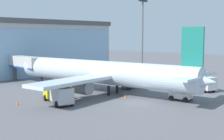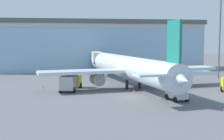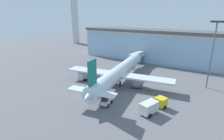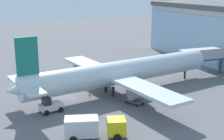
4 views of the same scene
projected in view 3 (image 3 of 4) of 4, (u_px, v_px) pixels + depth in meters
name	position (u px, v px, depth m)	size (l,w,h in m)	color
ground	(98.00, 93.00, 46.15)	(240.00, 240.00, 0.00)	slate
terminal_building	(148.00, 45.00, 78.69)	(62.32, 15.99, 13.78)	#B4B4B4
jet_bridge	(138.00, 56.00, 70.38)	(3.35, 11.46, 5.49)	beige
control_tower	(74.00, 11.00, 120.60)	(8.76, 8.76, 38.26)	silver
apron_light_mast	(213.00, 50.00, 46.41)	(3.20, 0.40, 18.44)	#59595E
airplane	(119.00, 72.00, 51.90)	(32.31, 39.76, 11.03)	silver
catering_truck	(89.00, 74.00, 56.34)	(4.39, 7.62, 2.65)	yellow
fuel_truck	(153.00, 105.00, 37.04)	(4.65, 7.61, 2.65)	yellow
baggage_cart	(137.00, 86.00, 49.44)	(3.18, 2.45, 1.50)	slate
pushback_tug	(106.00, 101.00, 39.99)	(2.54, 3.41, 2.30)	silver
safety_cone_nose	(108.00, 88.00, 48.55)	(0.36, 0.36, 0.55)	orange
safety_cone_wingtip	(84.00, 73.00, 61.74)	(0.36, 0.36, 0.55)	orange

